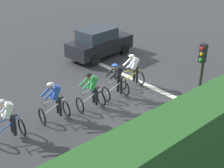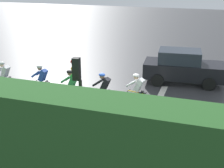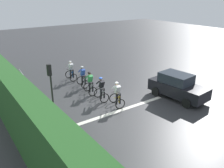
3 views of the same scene
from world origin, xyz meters
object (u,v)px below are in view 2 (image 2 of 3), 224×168
(cyclist_fourth, at_px, (104,93))
(cyclist_second, at_px, (43,84))
(traffic_light_near_crossing, at_px, (79,96))
(car_black, at_px, (182,67))
(cyclist_trailing, at_px, (138,94))
(cyclist_mid, at_px, (72,90))
(cyclist_lead, at_px, (5,80))

(cyclist_fourth, bearing_deg, cyclist_second, 86.22)
(traffic_light_near_crossing, bearing_deg, car_black, -14.47)
(cyclist_trailing, bearing_deg, cyclist_mid, 98.34)
(cyclist_mid, xyz_separation_m, car_black, (4.64, -4.16, 0.08))
(cyclist_mid, bearing_deg, cyclist_lead, 87.13)
(cyclist_lead, bearing_deg, cyclist_trailing, -87.90)
(car_black, height_order, traffic_light_near_crossing, traffic_light_near_crossing)
(cyclist_fourth, xyz_separation_m, car_black, (4.59, -2.72, 0.08))
(cyclist_lead, distance_m, cyclist_mid, 3.53)
(cyclist_second, relative_size, cyclist_trailing, 1.00)
(cyclist_lead, relative_size, car_black, 0.39)
(cyclist_lead, distance_m, traffic_light_near_crossing, 6.89)
(car_black, bearing_deg, cyclist_lead, 120.15)
(traffic_light_near_crossing, bearing_deg, cyclist_mid, 28.74)
(cyclist_second, relative_size, car_black, 0.39)
(cyclist_mid, relative_size, car_black, 0.39)
(traffic_light_near_crossing, bearing_deg, cyclist_lead, 55.20)
(cyclist_fourth, bearing_deg, car_black, -30.70)
(cyclist_trailing, distance_m, traffic_light_near_crossing, 4.39)
(cyclist_fourth, bearing_deg, cyclist_lead, 88.57)
(cyclist_fourth, height_order, car_black, car_black)
(cyclist_lead, relative_size, cyclist_fourth, 1.00)
(cyclist_trailing, xyz_separation_m, car_black, (4.23, -1.38, 0.08))
(cyclist_second, distance_m, traffic_light_near_crossing, 5.51)
(cyclist_lead, bearing_deg, cyclist_fourth, -91.43)
(cyclist_lead, distance_m, cyclist_second, 1.93)
(cyclist_lead, height_order, cyclist_trailing, same)
(cyclist_mid, height_order, car_black, car_black)
(cyclist_second, distance_m, cyclist_fourth, 3.03)
(cyclist_fourth, xyz_separation_m, traffic_light_near_crossing, (-3.72, -0.58, 1.43))
(cyclist_second, height_order, traffic_light_near_crossing, traffic_light_near_crossing)
(cyclist_lead, distance_m, cyclist_trailing, 6.31)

